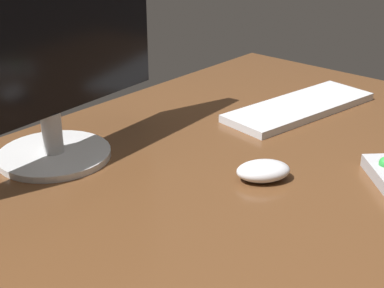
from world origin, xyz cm
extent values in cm
cube|color=brown|center=(0.00, 0.00, 1.00)|extent=(140.00, 84.00, 2.00)
cylinder|color=silver|center=(-17.81, 25.29, 2.63)|extent=(21.53, 21.53, 1.27)
cylinder|color=silver|center=(-17.81, 25.29, 7.26)|extent=(3.82, 3.82, 7.98)
cube|color=black|center=(-17.81, 25.29, 27.29)|extent=(52.49, 7.01, 32.07)
cube|color=silver|center=(35.39, 3.44, 2.86)|extent=(40.45, 19.25, 1.72)
ellipsoid|color=silver|center=(0.96, -10.09, 3.79)|extent=(11.48, 10.94, 3.57)
camera|label=1|loc=(-75.66, -60.42, 49.40)|focal=53.90mm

